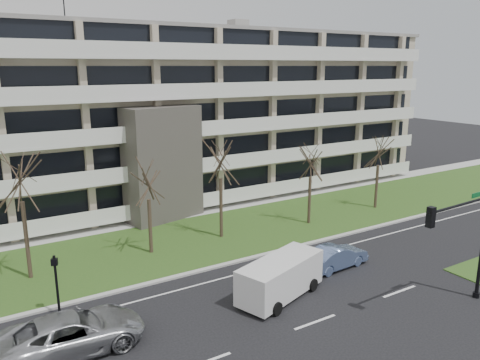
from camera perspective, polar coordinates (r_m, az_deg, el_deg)
ground at (r=23.82m, az=9.14°, el=-16.74°), size 160.00×160.00×0.00m
grass_verge at (r=33.68m, az=-5.48°, el=-7.16°), size 90.00×10.00×0.06m
curb at (r=29.59m, az=-1.12°, el=-10.08°), size 90.00×0.35×0.12m
sidewalk at (r=38.42m, az=-9.12°, el=-4.59°), size 90.00×2.00×0.08m
lane_edge_line at (r=28.44m, az=0.44°, el=-11.23°), size 90.00×0.12×0.01m
apartment_building at (r=43.13m, az=-13.05°, el=7.55°), size 60.50×15.10×18.75m
silver_pickup at (r=22.31m, az=-19.72°, el=-17.15°), size 6.15×2.84×1.71m
blue_sedan at (r=29.44m, az=11.61°, el=-9.13°), size 4.41×1.80×1.42m
white_van at (r=25.40m, az=5.05°, el=-11.39°), size 5.72×3.57×2.09m
traffic_signal at (r=25.82m, az=25.85°, el=-6.07°), size 5.17×0.52×5.98m
pedestrian_signal at (r=24.80m, az=-21.51°, el=-11.03°), size 0.36×0.33×3.17m
tree_2 at (r=28.39m, az=-25.39°, el=1.09°), size 4.14×4.14×8.28m
tree_3 at (r=30.21m, az=-11.17°, el=0.27°), size 3.29×3.29×6.57m
tree_4 at (r=32.33m, az=-2.39°, el=3.13°), size 3.90×3.90×7.80m
tree_5 at (r=35.83m, az=8.64°, el=2.64°), size 3.35×3.35×6.71m
tree_6 at (r=41.18m, az=16.61°, el=3.75°), size 3.39×3.39×6.78m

